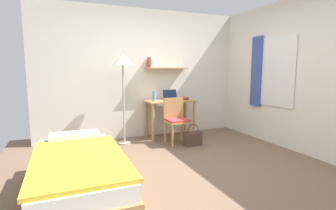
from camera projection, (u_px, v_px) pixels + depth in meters
The scene contains 11 objects.
ground_plane at pixel (191, 168), 3.67m from camera, with size 5.28×5.28×0.00m, color brown.
wall_back at pixel (147, 74), 5.35m from camera, with size 4.40×0.27×2.60m.
wall_right at pixel (299, 75), 4.30m from camera, with size 0.10×4.40×2.60m.
bed at pixel (79, 174), 2.86m from camera, with size 0.93×1.91×0.54m.
desk at pixel (170, 108), 5.29m from camera, with size 0.99×0.52×0.77m.
desk_chair at pixel (176, 118), 4.84m from camera, with size 0.43×0.41×0.86m.
standing_lamp at pixel (123, 65), 4.69m from camera, with size 0.36×0.36×1.69m.
laptop at pixel (171, 97), 5.33m from camera, with size 0.31×0.21×0.21m.
water_bottle at pixel (154, 96), 5.13m from camera, with size 0.06×0.06×0.20m, color #4C99DB.
book_stack at pixel (183, 98), 5.40m from camera, with size 0.16×0.21×0.05m.
handbag at pixel (193, 138), 4.74m from camera, with size 0.32×0.13×0.41m.
Camera 1 is at (-1.65, -3.12, 1.39)m, focal length 27.66 mm.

